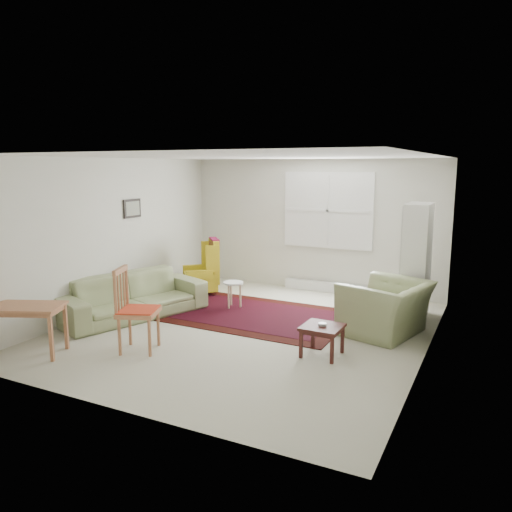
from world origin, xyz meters
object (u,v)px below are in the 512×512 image
at_px(cabinet, 417,261).
at_px(desk_chair, 138,310).
at_px(desk, 22,330).
at_px(coffee_table, 322,340).
at_px(armchair, 386,303).
at_px(wingback_chair, 200,266).
at_px(sofa, 132,288).
at_px(stool, 233,295).

relative_size(cabinet, desk_chair, 1.65).
relative_size(desk, desk_chair, 0.93).
bearing_deg(coffee_table, armchair, 66.09).
xyz_separation_m(coffee_table, desk_chair, (-2.18, -0.89, 0.35)).
bearing_deg(desk_chair, armchair, -73.53).
relative_size(armchair, wingback_chair, 1.11).
bearing_deg(wingback_chair, desk_chair, -23.75).
xyz_separation_m(desk, desk_chair, (1.24, 0.76, 0.23)).
relative_size(cabinet, desk, 1.77).
height_order(armchair, wingback_chair, wingback_chair).
relative_size(sofa, cabinet, 1.28).
xyz_separation_m(sofa, wingback_chair, (0.18, 1.69, 0.06)).
distance_m(sofa, desk, 1.91).
bearing_deg(cabinet, sofa, -154.15).
bearing_deg(armchair, cabinet, -179.05).
relative_size(armchair, desk_chair, 1.07).
distance_m(sofa, armchair, 3.89).
height_order(coffee_table, desk_chair, desk_chair).
relative_size(stool, desk_chair, 0.41).
relative_size(armchair, cabinet, 0.65).
bearing_deg(desk, sofa, 84.62).
bearing_deg(desk_chair, desk, 100.57).
xyz_separation_m(sofa, coffee_table, (3.24, -0.25, -0.27)).
bearing_deg(armchair, wingback_chair, -86.68).
bearing_deg(cabinet, desk_chair, -133.86).
distance_m(coffee_table, desk_chair, 2.38).
relative_size(sofa, desk_chair, 2.11).
bearing_deg(cabinet, coffee_table, -109.54).
bearing_deg(coffee_table, stool, 145.82).
height_order(coffee_table, cabinet, cabinet).
bearing_deg(cabinet, desk, -137.52).
height_order(armchair, cabinet, cabinet).
bearing_deg(stool, armchair, -4.31).
height_order(wingback_chair, coffee_table, wingback_chair).
xyz_separation_m(coffee_table, stool, (-2.05, 1.39, 0.03)).
xyz_separation_m(sofa, desk, (-0.18, -1.90, -0.14)).
bearing_deg(stool, wingback_chair, 151.77).
distance_m(armchair, desk_chair, 3.42).
relative_size(sofa, stool, 5.11).
height_order(wingback_chair, cabinet, cabinet).
distance_m(wingback_chair, coffee_table, 3.63).
distance_m(wingback_chair, desk_chair, 2.95).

